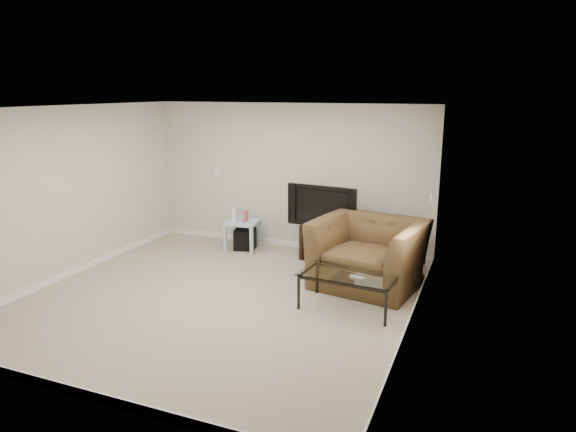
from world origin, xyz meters
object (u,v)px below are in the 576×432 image
at_px(subwoofer, 245,239).
at_px(recliner, 369,242).
at_px(coffee_table, 349,291).
at_px(side_table, 243,235).
at_px(television, 325,205).
at_px(tv_stand, 325,242).

relative_size(subwoofer, recliner, 0.24).
bearing_deg(subwoofer, recliner, -20.16).
xyz_separation_m(subwoofer, coffee_table, (2.35, -1.77, 0.06)).
distance_m(recliner, coffee_table, 0.98).
bearing_deg(subwoofer, side_table, -139.18).
distance_m(side_table, recliner, 2.59).
relative_size(television, side_table, 2.06).
height_order(television, side_table, television).
relative_size(recliner, coffee_table, 1.20).
relative_size(subwoofer, coffee_table, 0.29).
distance_m(tv_stand, television, 0.63).
xyz_separation_m(subwoofer, recliner, (2.38, -0.87, 0.45)).
distance_m(side_table, subwoofer, 0.08).
relative_size(tv_stand, television, 0.64).
relative_size(side_table, recliner, 0.36).
bearing_deg(coffee_table, subwoofer, 143.01).
height_order(tv_stand, television, television).
relative_size(tv_stand, side_table, 1.32).
bearing_deg(tv_stand, coffee_table, -55.67).
height_order(side_table, recliner, recliner).
height_order(television, subwoofer, television).
distance_m(television, side_table, 1.63).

